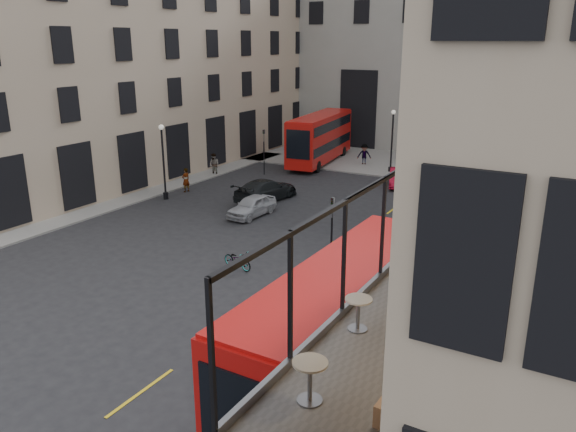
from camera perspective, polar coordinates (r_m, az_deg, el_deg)
The scene contains 30 objects.
ground at distance 18.47m, azimuth -10.01°, elevation -19.03°, with size 140.00×140.00×0.00m, color black.
host_frontage at distance 14.51m, azimuth 10.94°, elevation -19.55°, with size 3.00×11.00×4.50m, color tan.
cafe_floor at distance 13.26m, azimuth 11.52°, elevation -11.58°, with size 3.00×10.00×0.10m, color slate.
building_left at distance 48.27m, azimuth -20.78°, elevation 16.98°, with size 14.60×50.60×22.00m.
gateway at distance 60.98m, azimuth 16.44°, elevation 15.37°, with size 35.00×10.60×18.00m.
pavement_far at distance 52.76m, azimuth 11.84°, elevation 5.25°, with size 40.00×12.00×0.12m, color slate.
pavement_left at distance 40.89m, azimuth -23.16°, elevation 0.65°, with size 8.00×48.00×0.12m, color slate.
traffic_light_near at distance 26.94m, azimuth 4.48°, elevation -0.93°, with size 0.16×0.20×3.80m.
traffic_light_far at distance 47.16m, azimuth -2.47°, elevation 7.10°, with size 0.16×0.20×3.80m.
street_lamp_a at distance 40.57m, azimuth -12.50°, elevation 4.95°, with size 0.36×0.36×5.33m.
street_lamp_b at distance 48.60m, azimuth 10.49°, elevation 7.10°, with size 0.36×0.36×5.33m.
bus_near at distance 17.84m, azimuth 5.26°, elevation -10.87°, with size 2.63×11.00×4.38m.
bus_far at distance 51.87m, azimuth 3.30°, elevation 8.11°, with size 3.97×11.34×4.43m.
car_a at distance 36.23m, azimuth -3.69°, elevation 1.03°, with size 1.58×3.93×1.34m, color #9A9DA2.
car_b at distance 44.54m, azimuth 11.22°, elevation 3.86°, with size 1.43×4.11×1.35m, color #A00921.
car_c at distance 39.67m, azimuth -2.27°, elevation 2.66°, with size 2.16×5.31×1.54m, color black.
bicycle at distance 28.05m, azimuth -5.15°, elevation -4.44°, with size 0.62×1.79×0.94m, color gray.
cyclist at distance 27.64m, azimuth 4.72°, elevation -4.11°, with size 0.56×0.37×1.54m, color #C2EF19.
pedestrian_a at distance 47.39m, azimuth -7.50°, elevation 5.19°, with size 0.91×0.71×1.88m, color gray.
pedestrian_b at distance 51.28m, azimuth 7.75°, elevation 6.17°, with size 1.27×0.73×1.97m, color gray.
pedestrian_c at distance 51.98m, azimuth 12.01°, elevation 6.03°, with size 1.09×0.45×1.85m, color gray.
pedestrian_d at distance 42.98m, azimuth 21.98°, elevation 2.77°, with size 0.91×0.59×1.86m, color gray.
pedestrian_e at distance 42.61m, azimuth -10.34°, elevation 3.62°, with size 0.66×0.43×1.81m, color gray.
cafe_table_near at distance 10.50m, azimuth 2.25°, elevation -15.86°, with size 0.65×0.65×0.82m.
cafe_table_mid at distance 12.91m, azimuth 7.16°, elevation -9.35°, with size 0.62×0.62×0.78m.
cafe_table_far at distance 15.99m, azimuth 13.65°, elevation -4.20°, with size 0.65×0.65×0.81m.
cafe_chair_a at distance 10.26m, azimuth 10.22°, elevation -19.14°, with size 0.41×0.41×0.79m.
cafe_chair_b at distance 13.15m, azimuth 14.20°, elevation -10.43°, with size 0.47×0.47×0.90m.
cafe_chair_c at distance 13.16m, azimuth 16.44°, elevation -10.83°, with size 0.39×0.39×0.75m.
cafe_chair_d at distance 16.21m, azimuth 18.32°, elevation -5.39°, with size 0.43×0.43×0.85m.
Camera 1 is at (9.93, -11.12, 10.91)m, focal length 35.00 mm.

